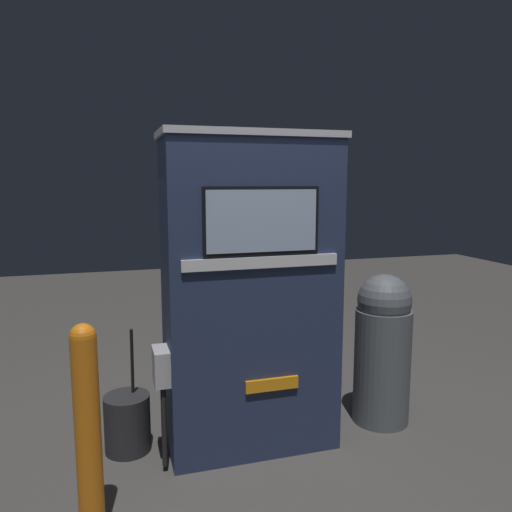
{
  "coord_description": "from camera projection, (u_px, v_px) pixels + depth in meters",
  "views": [
    {
      "loc": [
        -0.85,
        -2.69,
        1.69
      ],
      "look_at": [
        0.0,
        0.11,
        1.25
      ],
      "focal_mm": 35.0,
      "sensor_mm": 36.0,
      "label": 1
    }
  ],
  "objects": [
    {
      "name": "trash_bin",
      "position": [
        383.0,
        347.0,
        3.49
      ],
      "size": [
        0.39,
        0.39,
        1.06
      ],
      "color": "#51565B",
      "rests_on": "ground_plane"
    },
    {
      "name": "safety_bollard",
      "position": [
        88.0,
        428.0,
        2.33
      ],
      "size": [
        0.12,
        0.12,
        1.06
      ],
      "color": "orange",
      "rests_on": "ground_plane"
    },
    {
      "name": "squeegee_bucket",
      "position": [
        127.0,
        423.0,
        3.15
      ],
      "size": [
        0.29,
        0.29,
        0.81
      ],
      "color": "#262628",
      "rests_on": "ground_plane"
    },
    {
      "name": "ground_plane",
      "position": [
        261.0,
        462.0,
        3.04
      ],
      "size": [
        14.0,
        14.0,
        0.0
      ],
      "primitive_type": "plane",
      "color": "#423F3D"
    },
    {
      "name": "gas_pump",
      "position": [
        250.0,
        295.0,
        3.1
      ],
      "size": [
        1.16,
        0.48,
        1.98
      ],
      "color": "#232D4C",
      "rests_on": "ground_plane"
    }
  ]
}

